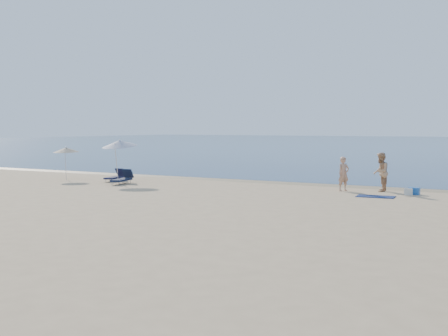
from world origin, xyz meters
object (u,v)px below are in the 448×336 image
at_px(person_left, 344,174).
at_px(umbrella_near, 120,143).
at_px(person_right, 381,172).
at_px(blue_cooler, 414,191).

relative_size(person_left, umbrella_near, 0.66).
xyz_separation_m(person_left, person_right, (1.67, 0.69, 0.11)).
bearing_deg(umbrella_near, person_right, 13.20).
bearing_deg(person_left, umbrella_near, 135.12).
bearing_deg(person_left, blue_cooler, -52.57).
xyz_separation_m(person_right, umbrella_near, (-14.09, -2.86, 1.30)).
xyz_separation_m(blue_cooler, umbrella_near, (-15.82, -2.31, 2.09)).
distance_m(person_left, blue_cooler, 3.47).
bearing_deg(blue_cooler, person_right, 165.01).
bearing_deg(person_left, person_right, -32.49).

